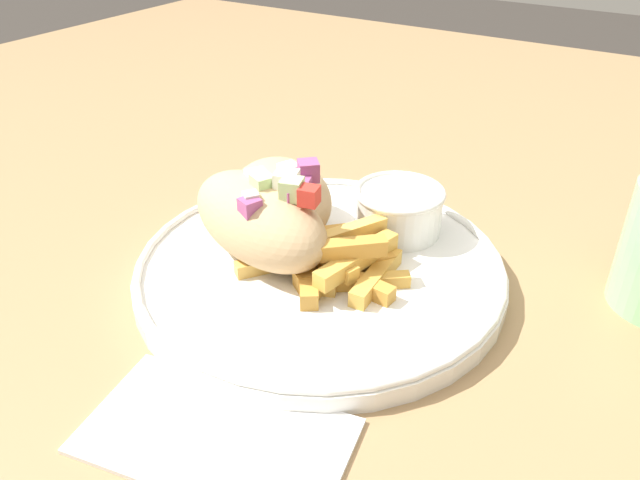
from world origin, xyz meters
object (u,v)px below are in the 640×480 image
Objects in this scene: pita_sandwich_near at (261,218)px; sauce_ramekin at (399,208)px; plate at (320,268)px; pita_sandwich_far at (280,199)px; fries_pile at (335,263)px.

pita_sandwich_near is 0.11m from sauce_ramekin.
plate is 1.82× the size of pita_sandwich_near.
pita_sandwich_far is 0.08m from fries_pile.
sauce_ramekin is (0.01, 0.08, 0.01)m from fries_pile.
plate is 3.81× the size of sauce_ramekin.
pita_sandwich_near reaches higher than sauce_ramekin.
plate is 2.06× the size of pita_sandwich_far.
pita_sandwich_near reaches higher than pita_sandwich_far.
plate is at bearing 33.66° from pita_sandwich_near.
sauce_ramekin reaches higher than plate.
fries_pile is (0.06, 0.00, -0.02)m from pita_sandwich_near.
sauce_ramekin reaches higher than fries_pile.
sauce_ramekin is (0.03, 0.07, 0.03)m from plate.
pita_sandwich_far reaches higher than fries_pile.
fries_pile is (0.02, -0.01, 0.02)m from plate.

